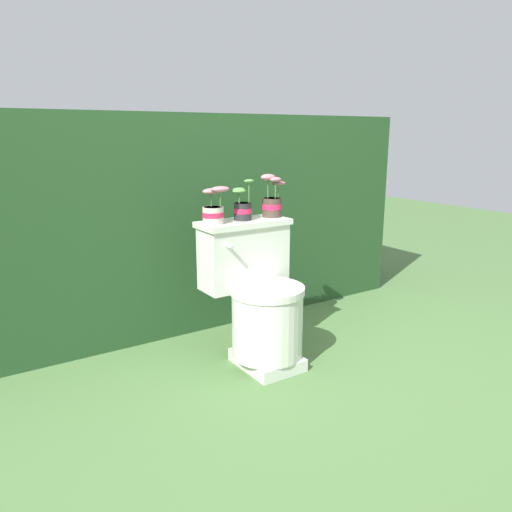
% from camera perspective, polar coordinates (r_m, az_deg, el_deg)
% --- Properties ---
extents(ground_plane, '(12.00, 12.00, 0.00)m').
position_cam_1_polar(ground_plane, '(2.73, 0.76, -12.07)').
color(ground_plane, '#4C703D').
extents(hedge_backdrop, '(3.02, 0.61, 1.30)m').
position_cam_1_polar(hedge_backdrop, '(3.27, -7.95, 4.23)').
color(hedge_backdrop, '#234723').
rests_on(hedge_backdrop, ground).
extents(toilet, '(0.49, 0.52, 0.74)m').
position_cam_1_polar(toilet, '(2.63, 0.34, -4.74)').
color(toilet, silver).
rests_on(toilet, ground).
extents(potted_plant_left, '(0.13, 0.12, 0.19)m').
position_cam_1_polar(potted_plant_left, '(2.54, -4.86, 5.34)').
color(potted_plant_left, beige).
rests_on(potted_plant_left, toilet).
extents(potted_plant_midleft, '(0.12, 0.10, 0.21)m').
position_cam_1_polar(potted_plant_midleft, '(2.64, -1.52, 5.59)').
color(potted_plant_midleft, '#262628').
rests_on(potted_plant_midleft, toilet).
extents(potted_plant_middle, '(0.15, 0.11, 0.23)m').
position_cam_1_polar(potted_plant_middle, '(2.75, 1.86, 6.26)').
color(potted_plant_middle, '#47382D').
rests_on(potted_plant_middle, toilet).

